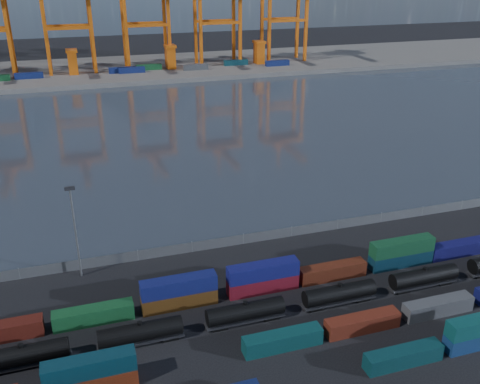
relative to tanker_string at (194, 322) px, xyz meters
name	(u,v)px	position (x,y,z in m)	size (l,w,h in m)	color
ground	(303,333)	(15.04, -4.87, -1.88)	(700.00, 700.00, 0.00)	black
harbor_water	(167,131)	(15.04, 100.13, -1.88)	(700.00, 700.00, 0.00)	#2C3440
far_quay	(127,69)	(15.04, 205.13, -0.88)	(700.00, 70.00, 2.00)	#514F4C
container_row_mid	(271,342)	(9.21, -6.88, -0.42)	(140.48, 2.32, 4.95)	#3E4043
container_row_north	(242,285)	(9.57, 7.11, -0.01)	(140.77, 2.41, 5.13)	navy
tanker_string	(194,322)	(0.00, 0.00, 0.00)	(120.73, 2.63, 3.76)	black
waterfront_fence	(243,239)	(15.04, 23.13, -0.88)	(160.12, 0.12, 2.20)	#595B5E
yard_light_mast	(75,227)	(-14.96, 21.13, 7.41)	(1.60, 0.40, 16.60)	slate
quay_containers	(106,71)	(4.04, 190.59, 1.42)	(172.58, 10.99, 2.60)	navy
straddle_carriers	(123,59)	(12.54, 195.13, 5.93)	(140.00, 7.00, 11.10)	#D95C0F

